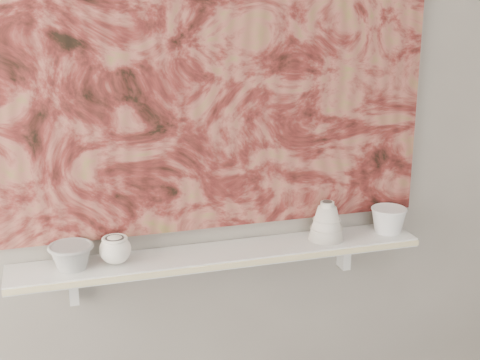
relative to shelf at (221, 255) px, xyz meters
name	(u,v)px	position (x,y,z in m)	size (l,w,h in m)	color
wall_back	(213,124)	(0.00, 0.09, 0.44)	(3.60, 3.60, 0.00)	gray
shelf	(221,255)	(0.00, 0.00, 0.00)	(1.40, 0.18, 0.03)	silver
shelf_stripe	(228,266)	(0.00, -0.09, 0.00)	(1.40, 0.01, 0.02)	beige
bracket_left	(73,285)	(-0.49, 0.06, -0.07)	(0.03, 0.06, 0.12)	silver
bracket_right	(344,252)	(0.49, 0.06, -0.07)	(0.03, 0.06, 0.12)	silver
painting	(213,67)	(0.00, 0.08, 0.62)	(1.50, 0.03, 1.10)	maroon
house_motif	(338,150)	(0.45, 0.07, 0.32)	(0.09, 0.00, 0.08)	black
bowl_grey	(71,256)	(-0.49, 0.00, 0.06)	(0.14, 0.14, 0.08)	#999996
cup_cream	(115,250)	(-0.35, 0.00, 0.06)	(0.10, 0.10, 0.09)	silver
bell_vessel	(327,220)	(0.38, 0.00, 0.08)	(0.13, 0.13, 0.14)	silver
bowl_white	(388,220)	(0.63, 0.00, 0.06)	(0.13, 0.13, 0.09)	white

